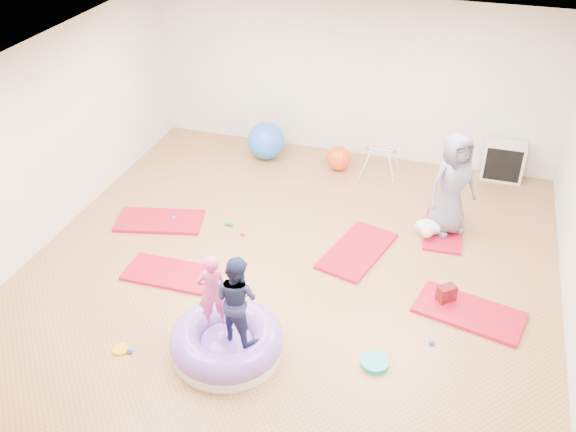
% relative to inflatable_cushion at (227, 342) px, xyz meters
% --- Properties ---
extents(room, '(7.01, 8.01, 2.81)m').
position_rel_inflatable_cushion_xyz_m(room, '(0.22, 1.33, 1.24)').
color(room, olive).
rests_on(room, ground).
extents(gym_mat_front_left, '(1.19, 0.61, 0.05)m').
position_rel_inflatable_cushion_xyz_m(gym_mat_front_left, '(-1.28, 1.10, -0.13)').
color(gym_mat_front_left, red).
rests_on(gym_mat_front_left, ground).
extents(gym_mat_mid_left, '(1.39, 0.92, 0.05)m').
position_rel_inflatable_cushion_xyz_m(gym_mat_mid_left, '(-1.99, 2.22, -0.13)').
color(gym_mat_mid_left, red).
rests_on(gym_mat_mid_left, ground).
extents(gym_mat_center_back, '(0.98, 1.44, 0.05)m').
position_rel_inflatable_cushion_xyz_m(gym_mat_center_back, '(1.01, 2.36, -0.13)').
color(gym_mat_center_back, red).
rests_on(gym_mat_center_back, ground).
extents(gym_mat_right, '(1.41, 0.92, 0.05)m').
position_rel_inflatable_cushion_xyz_m(gym_mat_right, '(2.61, 1.50, -0.13)').
color(gym_mat_right, red).
rests_on(gym_mat_right, ground).
extents(gym_mat_rear_right, '(0.60, 1.11, 0.05)m').
position_rel_inflatable_cushion_xyz_m(gym_mat_rear_right, '(2.12, 3.22, -0.14)').
color(gym_mat_rear_right, red).
rests_on(gym_mat_rear_right, ground).
extents(inflatable_cushion, '(1.29, 1.29, 0.41)m').
position_rel_inflatable_cushion_xyz_m(inflatable_cushion, '(0.00, 0.00, 0.00)').
color(inflatable_cushion, white).
rests_on(inflatable_cushion, ground).
extents(child_pink, '(0.41, 0.38, 0.95)m').
position_rel_inflatable_cushion_xyz_m(child_pink, '(-0.17, 0.08, 0.69)').
color(child_pink, '#E3488D').
rests_on(child_pink, inflatable_cushion).
extents(child_navy, '(0.62, 0.55, 1.07)m').
position_rel_inflatable_cushion_xyz_m(child_navy, '(0.16, -0.02, 0.75)').
color(child_navy, '#1D2448').
rests_on(child_navy, inflatable_cushion).
extents(adult_caregiver, '(0.89, 0.86, 1.54)m').
position_rel_inflatable_cushion_xyz_m(adult_caregiver, '(2.14, 3.25, 0.66)').
color(adult_caregiver, slate).
rests_on(adult_caregiver, gym_mat_rear_right).
extents(infant, '(0.38, 0.39, 0.23)m').
position_rel_inflatable_cushion_xyz_m(infant, '(1.90, 3.03, 0.00)').
color(infant, '#BDE6F8').
rests_on(infant, gym_mat_rear_right).
extents(ball_pit_balls, '(4.11, 2.89, 0.07)m').
position_rel_inflatable_cushion_xyz_m(ball_pit_balls, '(-0.17, 1.25, -0.12)').
color(ball_pit_balls, blue).
rests_on(ball_pit_balls, ground).
extents(exercise_ball_blue, '(0.66, 0.66, 0.66)m').
position_rel_inflatable_cushion_xyz_m(exercise_ball_blue, '(-1.13, 4.68, 0.17)').
color(exercise_ball_blue, blue).
rests_on(exercise_ball_blue, ground).
extents(exercise_ball_orange, '(0.42, 0.42, 0.42)m').
position_rel_inflatable_cushion_xyz_m(exercise_ball_orange, '(0.19, 4.65, 0.05)').
color(exercise_ball_orange, '#E2461A').
rests_on(exercise_ball_orange, ground).
extents(infant_play_gym, '(0.61, 0.57, 0.46)m').
position_rel_inflatable_cushion_xyz_m(infant_play_gym, '(0.89, 4.70, 0.15)').
color(infant_play_gym, silver).
rests_on(infant_play_gym, ground).
extents(cube_shelf, '(0.66, 0.33, 0.66)m').
position_rel_inflatable_cushion_xyz_m(cube_shelf, '(2.86, 5.13, 0.17)').
color(cube_shelf, silver).
rests_on(cube_shelf, ground).
extents(balance_disc, '(0.32, 0.32, 0.07)m').
position_rel_inflatable_cushion_xyz_m(balance_disc, '(1.65, 0.30, -0.12)').
color(balance_disc, teal).
rests_on(balance_disc, ground).
extents(backpack, '(0.27, 0.26, 0.26)m').
position_rel_inflatable_cushion_xyz_m(backpack, '(2.30, 1.62, -0.03)').
color(backpack, '#AB191E').
rests_on(backpack, ground).
extents(yellow_toy, '(0.19, 0.19, 0.03)m').
position_rel_inflatable_cushion_xyz_m(yellow_toy, '(-1.19, -0.34, -0.14)').
color(yellow_toy, '#FFAE12').
rests_on(yellow_toy, ground).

